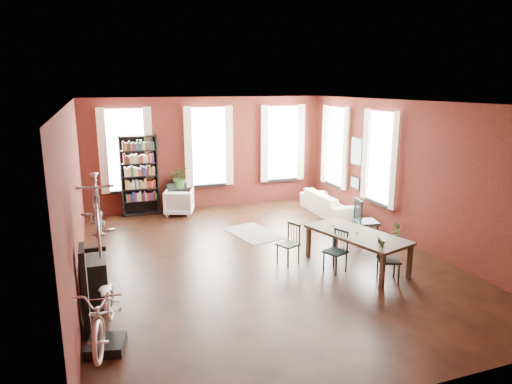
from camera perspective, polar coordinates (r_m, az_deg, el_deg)
name	(u,v)px	position (r m, az deg, el deg)	size (l,w,h in m)	color
room	(264,152)	(9.64, 0.98, 4.98)	(9.00, 9.04, 3.22)	black
dining_table	(356,250)	(9.26, 12.41, -7.10)	(0.93, 2.06, 0.70)	#4C402D
dining_chair_a	(335,251)	(8.95, 9.89, -7.34)	(0.38, 0.38, 0.81)	#173134
dining_chair_b	(288,244)	(9.23, 4.04, -6.52)	(0.38, 0.38, 0.81)	#1F2F1B
dining_chair_c	(389,260)	(8.74, 16.26, -8.15)	(0.38, 0.38, 0.82)	black
dining_chair_d	(366,222)	(10.58, 13.60, -3.63)	(0.48, 0.48, 1.04)	#1B383C
bookshelf	(139,176)	(12.89, -14.36, 1.98)	(1.00, 0.32, 2.20)	black
white_armchair	(179,201)	(12.85, -9.60, -1.07)	(0.76, 0.71, 0.78)	white
cream_sofa	(329,200)	(12.87, 9.11, -0.94)	(2.08, 0.61, 0.81)	beige
striped_rug	(253,233)	(11.14, -0.34, -5.17)	(0.94, 1.50, 0.01)	black
bike_trainer	(106,345)	(6.84, -18.23, -17.75)	(0.49, 0.49, 0.14)	black
bike_wall_rack	(85,290)	(7.12, -20.58, -11.43)	(0.16, 0.60, 1.30)	black
console_table	(95,281)	(8.04, -19.53, -10.40)	(0.40, 0.80, 0.80)	black
plant_stand	(181,200)	(13.20, -9.31, -0.96)	(0.32, 0.32, 0.65)	black
plant_by_sofa	(307,202)	(13.61, 6.40, -1.26)	(0.34, 0.62, 0.28)	#2E5D25
plant_small	(396,236)	(11.17, 17.13, -5.33)	(0.22, 0.42, 0.15)	#2A5221
bicycle_floor	(103,283)	(6.47, -18.61, -10.69)	(0.58, 0.87, 1.66)	silver
bicycle_hung	(95,188)	(6.66, -19.46, 0.44)	(0.47, 1.00, 1.66)	#A5A8AD
plant_on_stand	(180,180)	(13.10, -9.47, 1.52)	(0.58, 0.65, 0.51)	#2E5D25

